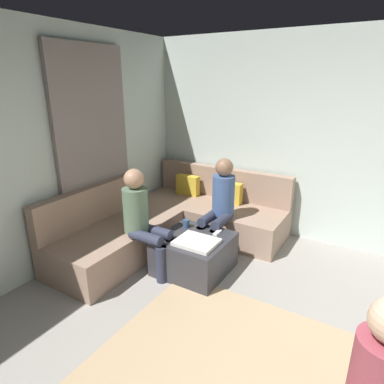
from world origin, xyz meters
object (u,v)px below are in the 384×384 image
at_px(person_on_couch_side, 143,218).
at_px(person_on_couch_back, 220,203).
at_px(ottoman, 194,254).
at_px(sectional_couch, 173,221).
at_px(coffee_mug, 186,224).
at_px(game_remote, 217,233).

bearing_deg(person_on_couch_side, person_on_couch_back, 148.54).
distance_m(ottoman, person_on_couch_back, 0.72).
distance_m(sectional_couch, person_on_couch_side, 0.89).
height_order(person_on_couch_back, person_on_couch_side, same).
xyz_separation_m(coffee_mug, game_remote, (0.40, 0.04, -0.04)).
bearing_deg(person_on_couch_side, sectional_couch, -169.49).
height_order(sectional_couch, game_remote, sectional_couch).
xyz_separation_m(sectional_couch, game_remote, (0.82, -0.29, 0.15)).
bearing_deg(person_on_couch_side, ottoman, 120.59).
xyz_separation_m(person_on_couch_back, person_on_couch_side, (-0.52, -0.85, 0.00)).
bearing_deg(sectional_couch, person_on_couch_side, -79.49).
xyz_separation_m(game_remote, person_on_couch_back, (-0.15, 0.34, 0.23)).
bearing_deg(game_remote, ottoman, -129.29).
bearing_deg(coffee_mug, person_on_couch_side, -119.88).
distance_m(sectional_couch, coffee_mug, 0.56).
bearing_deg(ottoman, person_on_couch_back, 86.84).
relative_size(coffee_mug, person_on_couch_side, 0.08).
height_order(ottoman, coffee_mug, coffee_mug).
height_order(sectional_couch, ottoman, sectional_couch).
xyz_separation_m(game_remote, person_on_couch_side, (-0.67, -0.51, 0.23)).
height_order(sectional_couch, person_on_couch_back, person_on_couch_back).
bearing_deg(coffee_mug, sectional_couch, 141.96).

